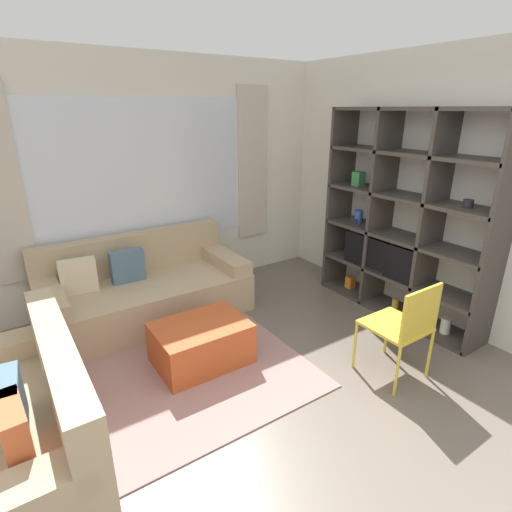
# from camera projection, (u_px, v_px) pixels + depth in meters

# --- Properties ---
(ground_plane) EXTENTS (16.00, 16.00, 0.00)m
(ground_plane) POSITION_uv_depth(u_px,v_px,m) (367.00, 503.00, 2.29)
(ground_plane) COLOR #665B51
(wall_back) EXTENTS (5.73, 0.11, 2.70)m
(wall_back) POSITION_uv_depth(u_px,v_px,m) (145.00, 182.00, 4.47)
(wall_back) COLOR silver
(wall_back) RESTS_ON ground_plane
(wall_right) EXTENTS (0.07, 4.57, 2.70)m
(wall_right) POSITION_uv_depth(u_px,v_px,m) (404.00, 185.00, 4.33)
(wall_right) COLOR silver
(wall_right) RESTS_ON ground_plane
(area_rug) EXTENTS (2.82, 2.05, 0.01)m
(area_rug) POSITION_uv_depth(u_px,v_px,m) (130.00, 381.00, 3.32)
(area_rug) COLOR gray
(area_rug) RESTS_ON ground_plane
(shelving_unit) EXTENTS (0.42, 1.90, 2.15)m
(shelving_unit) POSITION_uv_depth(u_px,v_px,m) (406.00, 219.00, 4.15)
(shelving_unit) COLOR silver
(shelving_unit) RESTS_ON ground_plane
(couch_main) EXTENTS (2.09, 0.98, 0.84)m
(couch_main) POSITION_uv_depth(u_px,v_px,m) (145.00, 290.00, 4.28)
(couch_main) COLOR tan
(couch_main) RESTS_ON ground_plane
(couch_side) EXTENTS (0.98, 1.65, 0.84)m
(couch_side) POSITION_uv_depth(u_px,v_px,m) (8.00, 434.00, 2.39)
(couch_side) COLOR tan
(couch_side) RESTS_ON ground_plane
(ottoman) EXTENTS (0.79, 0.57, 0.38)m
(ottoman) POSITION_uv_depth(u_px,v_px,m) (201.00, 343.00, 3.51)
(ottoman) COLOR #B74C23
(ottoman) RESTS_ON ground_plane
(folding_chair) EXTENTS (0.44, 0.46, 0.86)m
(folding_chair) POSITION_uv_depth(u_px,v_px,m) (405.00, 323.00, 3.19)
(folding_chair) COLOR gold
(folding_chair) RESTS_ON ground_plane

